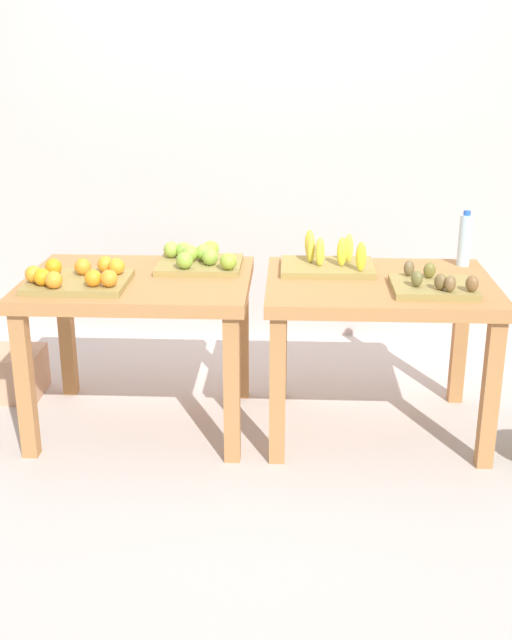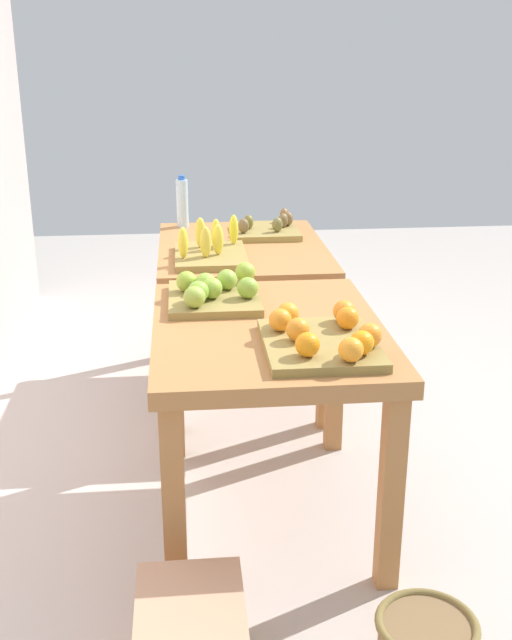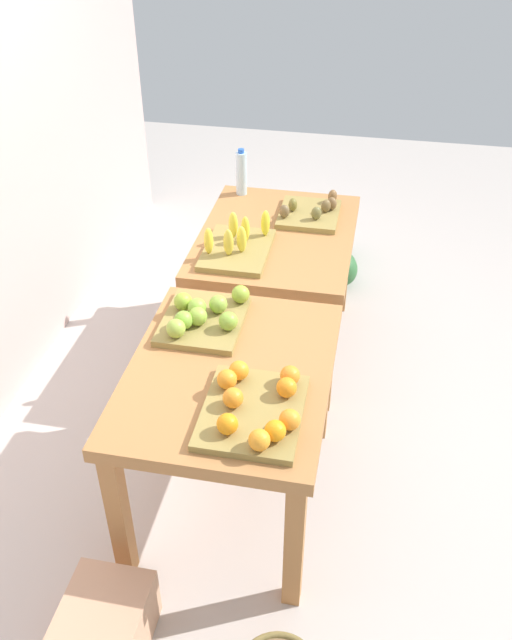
{
  "view_description": "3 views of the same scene",
  "coord_description": "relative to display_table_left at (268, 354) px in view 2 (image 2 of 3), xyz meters",
  "views": [
    {
      "loc": [
        0.15,
        -3.51,
        1.79
      ],
      "look_at": [
        -0.01,
        0.04,
        0.54
      ],
      "focal_mm": 44.56,
      "sensor_mm": 36.0,
      "label": 1
    },
    {
      "loc": [
        -3.08,
        0.29,
        1.69
      ],
      "look_at": [
        0.04,
        -0.02,
        0.55
      ],
      "focal_mm": 43.68,
      "sensor_mm": 36.0,
      "label": 2
    },
    {
      "loc": [
        -2.55,
        -0.49,
        2.48
      ],
      "look_at": [
        0.04,
        0.01,
        0.56
      ],
      "focal_mm": 38.07,
      "sensor_mm": 36.0,
      "label": 3
    }
  ],
  "objects": [
    {
      "name": "banana_crate",
      "position": [
        0.89,
        0.16,
        0.15
      ],
      "size": [
        0.44,
        0.32,
        0.17
      ],
      "color": "olive",
      "rests_on": "display_table_right"
    },
    {
      "name": "display_table_left",
      "position": [
        0.0,
        0.0,
        0.0
      ],
      "size": [
        1.04,
        0.8,
        0.75
      ],
      "color": "#AA713F",
      "rests_on": "ground_plane"
    },
    {
      "name": "display_table_right",
      "position": [
        1.12,
        0.0,
        0.0
      ],
      "size": [
        1.04,
        0.8,
        0.75
      ],
      "color": "#AA713F",
      "rests_on": "ground_plane"
    },
    {
      "name": "ground_plane",
      "position": [
        0.56,
        0.0,
        -0.64
      ],
      "size": [
        8.0,
        8.0,
        0.0
      ],
      "primitive_type": "plane",
      "color": "#B8AFA9"
    },
    {
      "name": "water_bottle",
      "position": [
        1.55,
        0.28,
        0.24
      ],
      "size": [
        0.06,
        0.06,
        0.27
      ],
      "color": "silver",
      "rests_on": "display_table_right"
    },
    {
      "name": "kiwi_bin",
      "position": [
        1.34,
        -0.15,
        0.14
      ],
      "size": [
        0.36,
        0.32,
        0.1
      ],
      "color": "olive",
      "rests_on": "display_table_right"
    },
    {
      "name": "orange_bin",
      "position": [
        -0.24,
        -0.15,
        0.15
      ],
      "size": [
        0.45,
        0.38,
        0.11
      ],
      "color": "olive",
      "rests_on": "display_table_left"
    },
    {
      "name": "apple_bin",
      "position": [
        0.27,
        0.17,
        0.15
      ],
      "size": [
        0.41,
        0.36,
        0.11
      ],
      "color": "olive",
      "rests_on": "display_table_left"
    },
    {
      "name": "watermelon_pile",
      "position": [
        2.04,
        -0.25,
        -0.51
      ],
      "size": [
        0.7,
        0.44,
        0.27
      ],
      "color": "#32652C",
      "rests_on": "ground_plane"
    }
  ]
}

